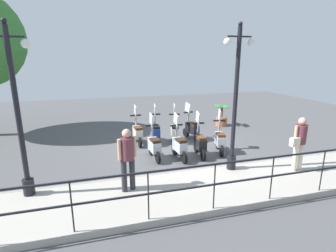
{
  "coord_description": "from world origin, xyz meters",
  "views": [
    {
      "loc": [
        -8.86,
        3.11,
        3.39
      ],
      "look_at": [
        0.2,
        0.5,
        0.9
      ],
      "focal_mm": 28.0,
      "sensor_mm": 36.0,
      "label": 1
    }
  ],
  "objects_px": {
    "lamp_post_near": "(235,109)",
    "scooter_near_3": "(154,146)",
    "lamp_post_far": "(19,124)",
    "pedestrian_distant": "(127,155)",
    "scooter_far_0": "(192,129)",
    "scooter_near_2": "(179,145)",
    "scooter_far_2": "(156,131)",
    "scooter_near_1": "(200,143)",
    "pedestrian_with_bag": "(300,140)",
    "scooter_far_3": "(138,133)",
    "potted_palm": "(222,117)",
    "scooter_far_1": "(175,131)",
    "scooter_near_0": "(220,140)"
  },
  "relations": [
    {
      "from": "lamp_post_near",
      "to": "scooter_near_2",
      "type": "bearing_deg",
      "value": 36.5
    },
    {
      "from": "scooter_near_1",
      "to": "scooter_far_2",
      "type": "bearing_deg",
      "value": 36.67
    },
    {
      "from": "scooter_far_2",
      "to": "scooter_near_2",
      "type": "bearing_deg",
      "value": -162.29
    },
    {
      "from": "scooter_near_3",
      "to": "scooter_far_3",
      "type": "relative_size",
      "value": 1.0
    },
    {
      "from": "potted_palm",
      "to": "scooter_far_0",
      "type": "height_order",
      "value": "scooter_far_0"
    },
    {
      "from": "scooter_near_1",
      "to": "scooter_far_3",
      "type": "relative_size",
      "value": 1.0
    },
    {
      "from": "pedestrian_with_bag",
      "to": "potted_palm",
      "type": "distance_m",
      "value": 5.87
    },
    {
      "from": "scooter_near_2",
      "to": "lamp_post_near",
      "type": "bearing_deg",
      "value": -147.56
    },
    {
      "from": "pedestrian_distant",
      "to": "scooter_near_3",
      "type": "distance_m",
      "value": 2.56
    },
    {
      "from": "scooter_near_0",
      "to": "scooter_near_3",
      "type": "xyz_separation_m",
      "value": [
        0.03,
        2.44,
        0.0
      ]
    },
    {
      "from": "scooter_near_2",
      "to": "scooter_far_2",
      "type": "height_order",
      "value": "same"
    },
    {
      "from": "pedestrian_with_bag",
      "to": "scooter_near_3",
      "type": "relative_size",
      "value": 1.03
    },
    {
      "from": "pedestrian_distant",
      "to": "potted_palm",
      "type": "xyz_separation_m",
      "value": [
        5.65,
        -5.48,
        -0.63
      ]
    },
    {
      "from": "scooter_near_1",
      "to": "scooter_near_3",
      "type": "distance_m",
      "value": 1.6
    },
    {
      "from": "lamp_post_far",
      "to": "pedestrian_distant",
      "type": "relative_size",
      "value": 2.53
    },
    {
      "from": "pedestrian_with_bag",
      "to": "potted_palm",
      "type": "relative_size",
      "value": 1.5
    },
    {
      "from": "scooter_far_0",
      "to": "scooter_far_3",
      "type": "height_order",
      "value": "same"
    },
    {
      "from": "pedestrian_distant",
      "to": "lamp_post_far",
      "type": "bearing_deg",
      "value": -118.68
    },
    {
      "from": "lamp_post_far",
      "to": "pedestrian_with_bag",
      "type": "bearing_deg",
      "value": -94.82
    },
    {
      "from": "scooter_far_3",
      "to": "scooter_near_0",
      "type": "bearing_deg",
      "value": -124.79
    },
    {
      "from": "potted_palm",
      "to": "scooter_far_0",
      "type": "relative_size",
      "value": 0.69
    },
    {
      "from": "scooter_far_3",
      "to": "pedestrian_with_bag",
      "type": "bearing_deg",
      "value": -137.45
    },
    {
      "from": "scooter_near_1",
      "to": "scooter_near_3",
      "type": "xyz_separation_m",
      "value": [
        0.17,
        1.59,
        0.0
      ]
    },
    {
      "from": "pedestrian_distant",
      "to": "potted_palm",
      "type": "distance_m",
      "value": 7.9
    },
    {
      "from": "pedestrian_with_bag",
      "to": "scooter_near_2",
      "type": "relative_size",
      "value": 1.03
    },
    {
      "from": "scooter_far_0",
      "to": "scooter_far_2",
      "type": "relative_size",
      "value": 1.0
    },
    {
      "from": "pedestrian_with_bag",
      "to": "scooter_near_3",
      "type": "height_order",
      "value": "pedestrian_with_bag"
    },
    {
      "from": "lamp_post_far",
      "to": "potted_palm",
      "type": "xyz_separation_m",
      "value": [
        5.19,
        -7.84,
        -1.48
      ]
    },
    {
      "from": "scooter_near_0",
      "to": "scooter_far_1",
      "type": "distance_m",
      "value": 1.95
    },
    {
      "from": "lamp_post_near",
      "to": "scooter_near_3",
      "type": "relative_size",
      "value": 2.68
    },
    {
      "from": "scooter_near_2",
      "to": "potted_palm",
      "type": "bearing_deg",
      "value": -47.55
    },
    {
      "from": "scooter_far_2",
      "to": "potted_palm",
      "type": "bearing_deg",
      "value": -58.29
    },
    {
      "from": "scooter_near_2",
      "to": "scooter_far_3",
      "type": "xyz_separation_m",
      "value": [
        1.93,
        1.1,
        0.0
      ]
    },
    {
      "from": "lamp_post_near",
      "to": "scooter_far_3",
      "type": "xyz_separation_m",
      "value": [
        3.45,
        2.23,
        -1.49
      ]
    },
    {
      "from": "scooter_near_3",
      "to": "scooter_far_1",
      "type": "height_order",
      "value": "same"
    },
    {
      "from": "lamp_post_near",
      "to": "scooter_far_0",
      "type": "relative_size",
      "value": 2.68
    },
    {
      "from": "lamp_post_far",
      "to": "scooter_far_2",
      "type": "relative_size",
      "value": 2.61
    },
    {
      "from": "lamp_post_near",
      "to": "scooter_far_3",
      "type": "height_order",
      "value": "lamp_post_near"
    },
    {
      "from": "scooter_near_2",
      "to": "scooter_near_3",
      "type": "bearing_deg",
      "value": 70.81
    },
    {
      "from": "scooter_far_1",
      "to": "scooter_far_3",
      "type": "relative_size",
      "value": 1.0
    },
    {
      "from": "scooter_near_1",
      "to": "pedestrian_distant",
      "type": "bearing_deg",
      "value": 131.72
    },
    {
      "from": "pedestrian_with_bag",
      "to": "scooter_near_3",
      "type": "distance_m",
      "value": 4.47
    },
    {
      "from": "potted_palm",
      "to": "scooter_near_0",
      "type": "xyz_separation_m",
      "value": [
        -3.48,
        1.87,
        0.04
      ]
    },
    {
      "from": "scooter_far_0",
      "to": "scooter_near_2",
      "type": "bearing_deg",
      "value": 135.17
    },
    {
      "from": "potted_palm",
      "to": "scooter_near_0",
      "type": "height_order",
      "value": "scooter_near_0"
    },
    {
      "from": "lamp_post_near",
      "to": "scooter_near_2",
      "type": "height_order",
      "value": "lamp_post_near"
    },
    {
      "from": "lamp_post_near",
      "to": "scooter_near_3",
      "type": "bearing_deg",
      "value": 48.2
    },
    {
      "from": "scooter_far_3",
      "to": "scooter_far_0",
      "type": "bearing_deg",
      "value": -92.6
    },
    {
      "from": "pedestrian_with_bag",
      "to": "pedestrian_distant",
      "type": "height_order",
      "value": "same"
    },
    {
      "from": "scooter_near_2",
      "to": "lamp_post_far",
      "type": "bearing_deg",
      "value": 105.2
    }
  ]
}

